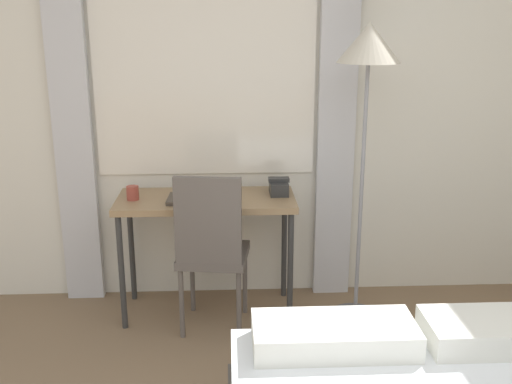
{
  "coord_description": "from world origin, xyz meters",
  "views": [
    {
      "loc": [
        -0.34,
        -1.21,
        1.85
      ],
      "look_at": [
        -0.19,
        1.92,
        0.92
      ],
      "focal_mm": 42.0,
      "sensor_mm": 36.0,
      "label": 1
    }
  ],
  "objects_px": {
    "desk": "(206,210)",
    "mug": "(133,193)",
    "telephone": "(279,187)",
    "desk_chair": "(211,245)",
    "standing_lamp": "(368,74)",
    "book": "(185,199)"
  },
  "relations": [
    {
      "from": "book",
      "to": "mug",
      "type": "height_order",
      "value": "mug"
    },
    {
      "from": "desk_chair",
      "to": "mug",
      "type": "bearing_deg",
      "value": 161.51
    },
    {
      "from": "standing_lamp",
      "to": "telephone",
      "type": "height_order",
      "value": "standing_lamp"
    },
    {
      "from": "desk",
      "to": "telephone",
      "type": "xyz_separation_m",
      "value": [
        0.46,
        0.06,
        0.12
      ]
    },
    {
      "from": "desk",
      "to": "standing_lamp",
      "type": "xyz_separation_m",
      "value": [
        0.93,
        -0.15,
        0.84
      ]
    },
    {
      "from": "telephone",
      "to": "mug",
      "type": "bearing_deg",
      "value": -174.62
    },
    {
      "from": "telephone",
      "to": "desk",
      "type": "bearing_deg",
      "value": -172.17
    },
    {
      "from": "standing_lamp",
      "to": "book",
      "type": "bearing_deg",
      "value": 175.05
    },
    {
      "from": "standing_lamp",
      "to": "book",
      "type": "distance_m",
      "value": 1.3
    },
    {
      "from": "desk",
      "to": "telephone",
      "type": "distance_m",
      "value": 0.48
    },
    {
      "from": "standing_lamp",
      "to": "mug",
      "type": "relative_size",
      "value": 21.34
    },
    {
      "from": "standing_lamp",
      "to": "desk",
      "type": "bearing_deg",
      "value": 170.76
    },
    {
      "from": "telephone",
      "to": "standing_lamp",
      "type": "bearing_deg",
      "value": -24.19
    },
    {
      "from": "telephone",
      "to": "desk_chair",
      "type": "bearing_deg",
      "value": -142.67
    },
    {
      "from": "book",
      "to": "telephone",
      "type": "bearing_deg",
      "value": 12.02
    },
    {
      "from": "desk_chair",
      "to": "desk",
      "type": "bearing_deg",
      "value": 105.56
    },
    {
      "from": "book",
      "to": "standing_lamp",
      "type": "bearing_deg",
      "value": -4.95
    },
    {
      "from": "desk",
      "to": "desk_chair",
      "type": "distance_m",
      "value": 0.29
    },
    {
      "from": "mug",
      "to": "desk_chair",
      "type": "bearing_deg",
      "value": -26.21
    },
    {
      "from": "standing_lamp",
      "to": "telephone",
      "type": "relative_size",
      "value": 9.89
    },
    {
      "from": "desk",
      "to": "mug",
      "type": "bearing_deg",
      "value": -177.16
    },
    {
      "from": "desk",
      "to": "mug",
      "type": "distance_m",
      "value": 0.46
    }
  ]
}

